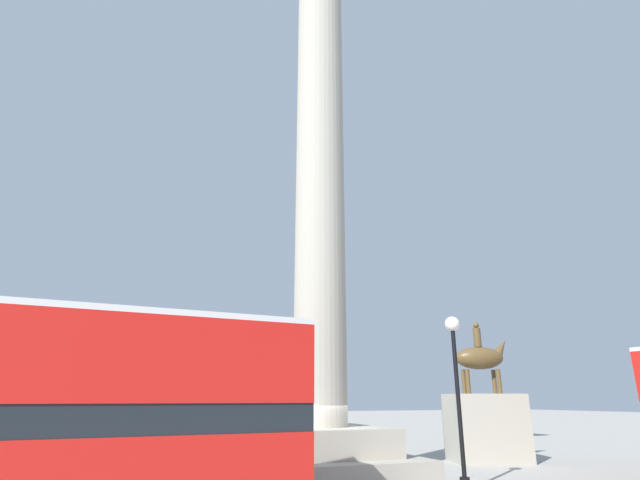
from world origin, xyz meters
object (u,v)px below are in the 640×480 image
at_px(bus_a, 29,417).
at_px(street_lamp, 457,377).
at_px(equestrian_statue, 485,419).
at_px(monument_column, 320,225).

height_order(bus_a, street_lamp, street_lamp).
bearing_deg(equestrian_statue, monument_column, -144.50).
bearing_deg(monument_column, street_lamp, -37.43).
height_order(equestrian_statue, street_lamp, equestrian_statue).
xyz_separation_m(monument_column, equestrian_statue, (9.30, 3.02, -7.32)).
height_order(bus_a, equestrian_statue, equestrian_statue).
bearing_deg(street_lamp, monument_column, 142.57).
bearing_deg(monument_column, bus_a, -142.28).
height_order(monument_column, bus_a, monument_column).
xyz_separation_m(monument_column, bus_a, (-8.03, -6.21, -6.77)).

